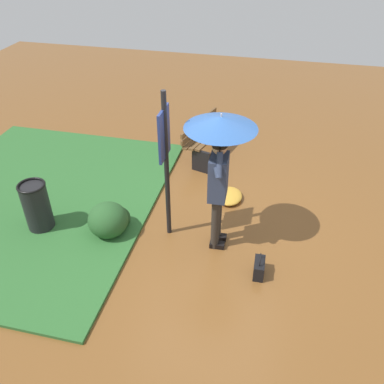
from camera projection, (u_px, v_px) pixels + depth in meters
name	position (u px, v px, depth m)	size (l,w,h in m)	color
ground_plane	(212.00, 235.00, 6.24)	(18.00, 18.00, 0.00)	brown
grass_verge	(37.00, 200.00, 6.94)	(4.80, 4.00, 0.05)	#2D662D
person_with_umbrella	(220.00, 150.00, 5.27)	(0.96, 0.96, 2.04)	#2D2823
info_sign_post	(165.00, 151.00, 5.47)	(0.44, 0.07, 2.30)	black
handbag	(259.00, 268.00, 5.51)	(0.30, 0.15, 0.37)	black
park_bench	(206.00, 137.00, 8.02)	(1.44, 0.75, 0.75)	black
trash_bin	(37.00, 207.00, 6.14)	(0.42, 0.42, 0.83)	black
shrub_cluster	(110.00, 220.00, 6.15)	(0.67, 0.61, 0.55)	#285628
leaf_pile_by_bench	(229.00, 196.00, 6.97)	(0.55, 0.44, 0.12)	gold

